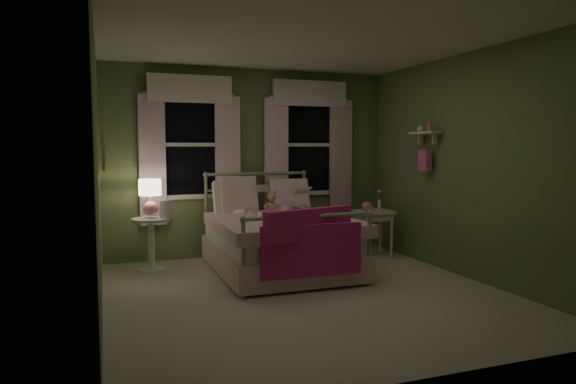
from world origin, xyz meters
name	(u,v)px	position (x,y,z in m)	size (l,w,h in m)	color
room_shell	(307,168)	(0.00, 0.00, 1.30)	(4.20, 4.20, 4.20)	beige
bed	(278,240)	(0.04, 1.04, 0.38)	(1.58, 2.04, 1.18)	white
pink_throw	(310,235)	(0.05, 0.02, 0.61)	(1.10, 0.41, 0.71)	#D1297B
child_left	(247,190)	(-0.23, 1.47, 0.98)	(0.30, 0.19, 0.81)	#F7D1DD
child_right	(288,190)	(0.33, 1.47, 0.95)	(0.37, 0.29, 0.77)	#F7D1DD
book_left	(252,192)	(-0.23, 1.22, 0.96)	(0.20, 0.27, 0.03)	beige
book_right	(295,194)	(0.33, 1.22, 0.92)	(0.20, 0.27, 0.02)	beige
teddy_bear	(272,204)	(0.05, 1.31, 0.79)	(0.22, 0.18, 0.30)	tan
nightstand_left	(151,237)	(-1.43, 1.57, 0.42)	(0.46, 0.46, 0.65)	white
table_lamp	(150,193)	(-1.43, 1.57, 0.95)	(0.27, 0.27, 0.45)	pink
book_nightstand	(160,218)	(-1.33, 1.49, 0.66)	(0.16, 0.22, 0.02)	beige
nightstand_right	(373,218)	(1.52, 1.32, 0.55)	(0.50, 0.40, 0.64)	white
pink_toy	(367,207)	(1.42, 1.31, 0.71)	(0.14, 0.19, 0.14)	pink
bud_vase	(379,200)	(1.64, 1.37, 0.79)	(0.06, 0.06, 0.28)	white
window_left	(191,139)	(-0.85, 2.03, 1.62)	(1.34, 0.13, 1.96)	black
window_right	(309,140)	(0.85, 2.03, 1.62)	(1.34, 0.13, 1.96)	black
wall_shelf	(425,147)	(1.90, 0.70, 1.52)	(0.15, 0.50, 0.60)	white
framed_picture	(103,149)	(-1.95, 0.60, 1.50)	(0.03, 0.32, 0.42)	beige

